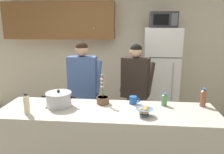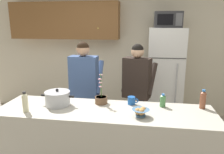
{
  "view_description": "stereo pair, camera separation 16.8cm",
  "coord_description": "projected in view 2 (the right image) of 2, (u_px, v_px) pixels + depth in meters",
  "views": [
    {
      "loc": [
        0.27,
        -2.3,
        1.87
      ],
      "look_at": [
        0.0,
        0.55,
        1.17
      ],
      "focal_mm": 35.04,
      "sensor_mm": 36.0,
      "label": 1
    },
    {
      "loc": [
        0.44,
        -2.28,
        1.87
      ],
      "look_at": [
        0.0,
        0.55,
        1.17
      ],
      "focal_mm": 35.04,
      "sensor_mm": 36.0,
      "label": 2
    }
  ],
  "objects": [
    {
      "name": "refrigerator",
      "position": [
        164.0,
        76.0,
        4.14
      ],
      "size": [
        0.64,
        0.68,
        1.8
      ],
      "color": "white",
      "rests_on": "ground"
    },
    {
      "name": "bread_bowl",
      "position": [
        141.0,
        112.0,
        2.28
      ],
      "size": [
        0.19,
        0.19,
        0.1
      ],
      "color": "#4C7299",
      "rests_on": "kitchen_island"
    },
    {
      "name": "bottle_mid_counter",
      "position": [
        203.0,
        99.0,
        2.49
      ],
      "size": [
        0.07,
        0.07,
        0.22
      ],
      "color": "brown",
      "rests_on": "kitchen_island"
    },
    {
      "name": "coffee_mug",
      "position": [
        132.0,
        100.0,
        2.63
      ],
      "size": [
        0.13,
        0.09,
        0.1
      ],
      "color": "#1E59B2",
      "rests_on": "kitchen_island"
    },
    {
      "name": "person_by_sink",
      "position": [
        137.0,
        84.0,
        3.31
      ],
      "size": [
        0.57,
        0.51,
        1.59
      ],
      "color": "#33384C",
      "rests_on": "ground"
    },
    {
      "name": "person_near_pot",
      "position": [
        84.0,
        83.0,
        3.26
      ],
      "size": [
        0.5,
        0.42,
        1.62
      ],
      "color": "#33384C",
      "rests_on": "ground"
    },
    {
      "name": "cooking_pot",
      "position": [
        58.0,
        98.0,
        2.6
      ],
      "size": [
        0.41,
        0.3,
        0.21
      ],
      "color": "silver",
      "rests_on": "kitchen_island"
    },
    {
      "name": "microwave",
      "position": [
        168.0,
        20.0,
        3.87
      ],
      "size": [
        0.48,
        0.37,
        0.28
      ],
      "color": "#2D2D30",
      "rests_on": "refrigerator"
    },
    {
      "name": "back_wall_unit",
      "position": [
        112.0,
        45.0,
        4.55
      ],
      "size": [
        6.0,
        0.48,
        2.6
      ],
      "color": "beige",
      "rests_on": "ground"
    },
    {
      "name": "kitchen_island",
      "position": [
        105.0,
        146.0,
        2.58
      ],
      "size": [
        2.47,
        0.68,
        0.92
      ],
      "primitive_type": "cube",
      "color": "#BCB7A8",
      "rests_on": "ground"
    },
    {
      "name": "potted_orchid",
      "position": [
        101.0,
        99.0,
        2.66
      ],
      "size": [
        0.15,
        0.15,
        0.37
      ],
      "color": "brown",
      "rests_on": "kitchen_island"
    },
    {
      "name": "bottle_near_edge",
      "position": [
        25.0,
        102.0,
        2.4
      ],
      "size": [
        0.06,
        0.06,
        0.23
      ],
      "color": "beige",
      "rests_on": "kitchen_island"
    },
    {
      "name": "bottle_far_corner",
      "position": [
        163.0,
        100.0,
        2.55
      ],
      "size": [
        0.07,
        0.07,
        0.16
      ],
      "color": "#4C8C4C",
      "rests_on": "kitchen_island"
    }
  ]
}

